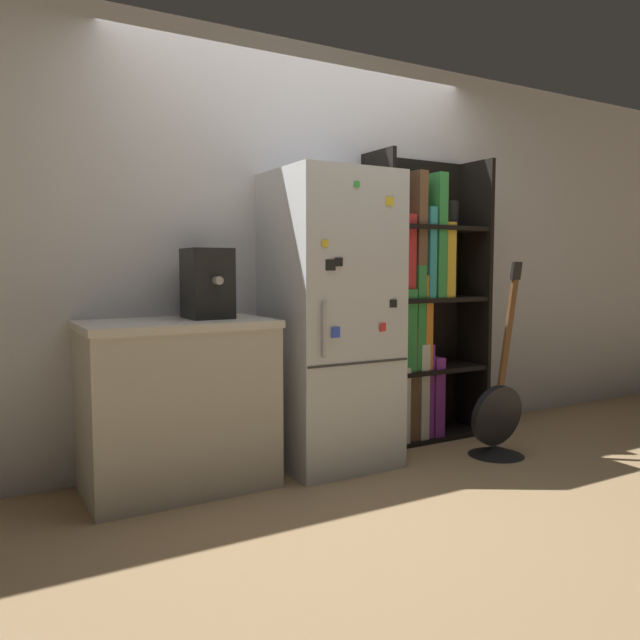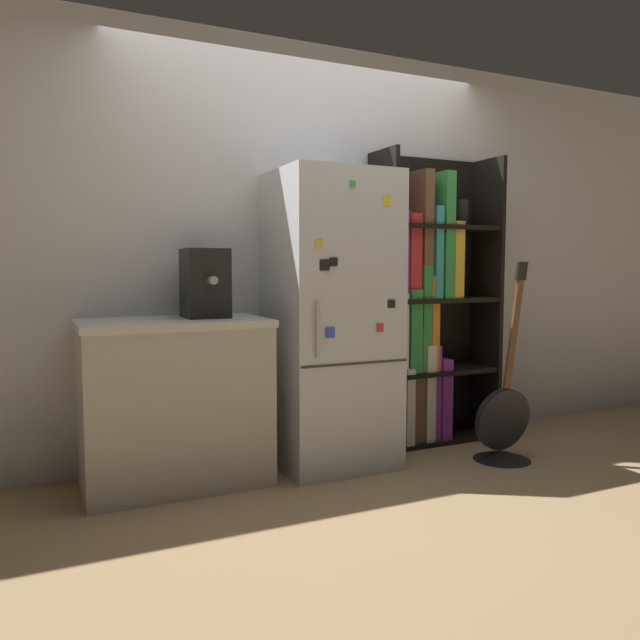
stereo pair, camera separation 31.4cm
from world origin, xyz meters
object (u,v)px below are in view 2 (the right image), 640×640
Objects in this scene: refrigerator at (330,320)px; espresso_machine at (205,283)px; bookshelf at (421,313)px; guitar at (503,432)px.

refrigerator reaches higher than espresso_machine.
guitar is at bearing -68.94° from bookshelf.
espresso_machine is at bearing 164.34° from guitar.
guitar is at bearing -22.49° from refrigerator.
espresso_machine is 0.31× the size of guitar.
refrigerator reaches higher than guitar.
guitar is (1.73, -0.49, -0.93)m from espresso_machine.
espresso_machine is at bearing -176.50° from bookshelf.
bookshelf is 0.94m from guitar.
bookshelf is at bearing 3.50° from espresso_machine.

